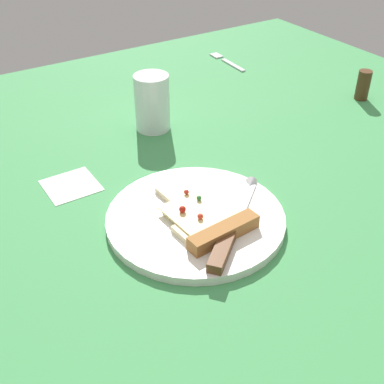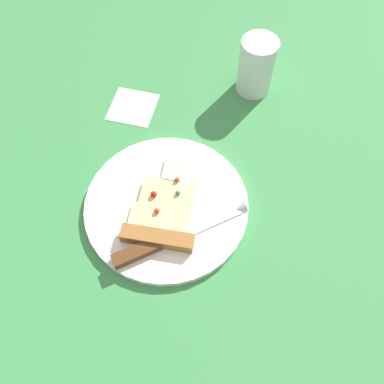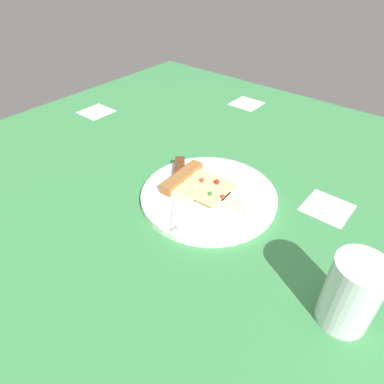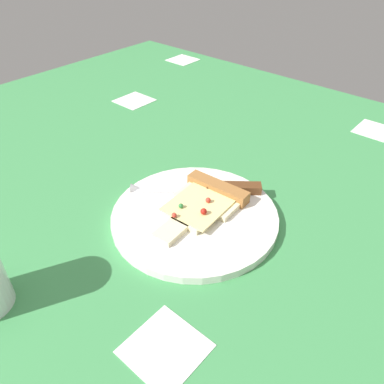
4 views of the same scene
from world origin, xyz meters
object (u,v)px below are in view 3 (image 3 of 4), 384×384
at_px(pizza_slice, 199,186).
at_px(plate, 209,196).
at_px(drinking_glass, 351,293).
at_px(knife, 179,184).

bearing_deg(pizza_slice, plate, 89.83).
relative_size(plate, drinking_glass, 2.42).
relative_size(plate, pizza_slice, 1.60).
xyz_separation_m(plate, pizza_slice, (-0.03, -0.00, 0.01)).
relative_size(pizza_slice, drinking_glass, 1.52).
distance_m(plate, knife, 0.07).
bearing_deg(knife, plate, 159.30).
bearing_deg(pizza_slice, drinking_glass, 70.22).
distance_m(pizza_slice, knife, 0.04).
bearing_deg(drinking_glass, plate, 162.68).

